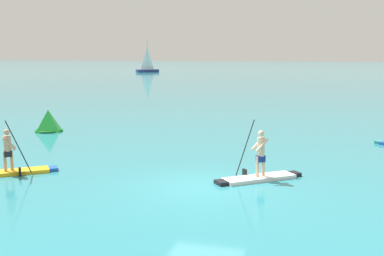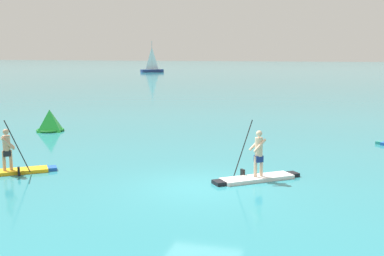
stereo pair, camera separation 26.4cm
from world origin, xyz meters
name	(u,v)px [view 1 (the left image)]	position (x,y,z in m)	size (l,w,h in m)	color
ground	(203,187)	(0.00, 0.00, 0.00)	(440.00, 440.00, 0.00)	teal
paddleboarder_near_left	(12,166)	(-6.98, -0.23, 0.30)	(2.76, 2.30, 2.02)	yellow
paddleboarder_mid_center	(259,171)	(1.60, 1.42, 0.31)	(2.76, 2.41, 2.03)	white
race_marker_buoy	(48,122)	(-10.96, 8.32, 0.53)	(1.61, 1.61, 1.20)	green
sailboat_left_horizon	(147,68)	(-34.89, 84.07, 0.82)	(4.61, 4.34, 6.77)	navy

